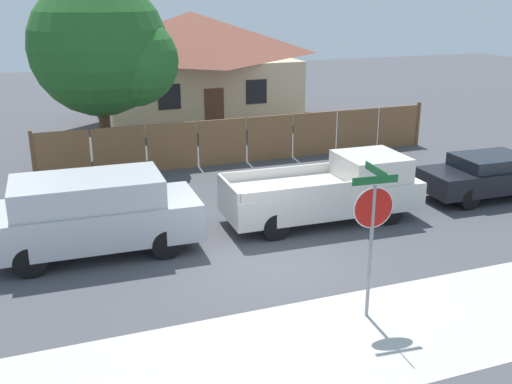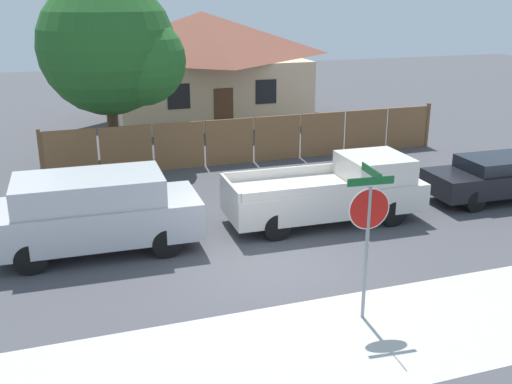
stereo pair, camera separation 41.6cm
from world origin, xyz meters
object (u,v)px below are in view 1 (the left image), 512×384
(red_suv, at_px, (93,213))
(stop_sign, at_px, (373,218))
(house, at_px, (192,64))
(parked_sedan, at_px, (493,175))
(oak_tree, at_px, (106,50))
(orange_pickup, at_px, (330,190))

(red_suv, height_order, stop_sign, stop_sign)
(house, xyz_separation_m, parked_sedan, (5.46, -15.39, -1.98))
(parked_sedan, relative_size, stop_sign, 1.53)
(oak_tree, bearing_deg, red_suv, -101.05)
(red_suv, xyz_separation_m, parked_sedan, (12.02, 0.00, -0.32))
(orange_pickup, bearing_deg, stop_sign, -107.69)
(orange_pickup, height_order, stop_sign, stop_sign)
(house, distance_m, parked_sedan, 16.45)
(house, bearing_deg, oak_tree, -123.65)
(house, bearing_deg, parked_sedan, -70.47)
(house, height_order, oak_tree, oak_tree)
(oak_tree, distance_m, red_suv, 8.57)
(house, height_order, parked_sedan, house)
(parked_sedan, bearing_deg, red_suv, -178.52)
(oak_tree, bearing_deg, stop_sign, -76.34)
(parked_sedan, distance_m, stop_sign, 9.00)
(oak_tree, distance_m, orange_pickup, 9.79)
(red_suv, height_order, parked_sedan, red_suv)
(red_suv, bearing_deg, stop_sign, -45.55)
(red_suv, bearing_deg, parked_sedan, 1.48)
(oak_tree, xyz_separation_m, parked_sedan, (10.49, -7.84, -3.44))
(oak_tree, xyz_separation_m, stop_sign, (3.12, -12.83, -2.08))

